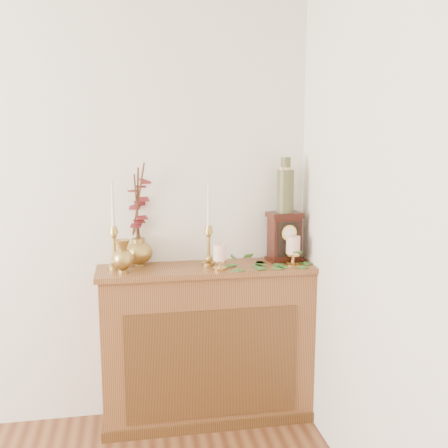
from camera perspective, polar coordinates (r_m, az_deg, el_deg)
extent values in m
cube|color=brown|center=(3.12, -1.75, -13.15)|extent=(1.20, 0.30, 0.90)
cube|color=#5A341A|center=(3.01, -1.30, -15.05)|extent=(0.96, 0.01, 0.63)
cube|color=brown|center=(2.97, -1.79, -4.87)|extent=(1.24, 0.34, 0.03)
cube|color=#5A341A|center=(3.31, -1.71, -19.86)|extent=(1.23, 0.33, 0.06)
cylinder|color=#A38A41|center=(2.97, -11.79, -4.59)|extent=(0.08, 0.08, 0.02)
sphere|color=#A38A41|center=(2.97, -11.81, -4.01)|extent=(0.05, 0.05, 0.05)
cylinder|color=#A38A41|center=(2.95, -11.86, -2.66)|extent=(0.02, 0.02, 0.14)
sphere|color=#A38A41|center=(2.93, -11.91, -1.19)|extent=(0.04, 0.04, 0.04)
cone|color=#A38A41|center=(2.93, -11.93, -0.60)|extent=(0.05, 0.05, 0.04)
cone|color=silver|center=(2.91, -12.03, 2.19)|extent=(0.02, 0.02, 0.26)
cylinder|color=#A38A41|center=(2.98, -1.67, -4.36)|extent=(0.08, 0.08, 0.02)
sphere|color=#A38A41|center=(2.97, -1.68, -3.81)|extent=(0.04, 0.04, 0.04)
cylinder|color=#A38A41|center=(2.96, -1.68, -2.51)|extent=(0.02, 0.02, 0.14)
sphere|color=#A38A41|center=(2.94, -1.69, -1.11)|extent=(0.04, 0.04, 0.04)
cone|color=#A38A41|center=(2.94, -1.69, -0.55)|extent=(0.05, 0.05, 0.04)
cone|color=silver|center=(2.91, -1.71, 2.11)|extent=(0.02, 0.02, 0.25)
cylinder|color=#A38A41|center=(2.87, -10.91, -5.07)|extent=(0.06, 0.06, 0.02)
sphere|color=#A38A41|center=(2.85, -10.96, -3.77)|extent=(0.11, 0.11, 0.11)
cone|color=#A38A41|center=(2.84, -11.01, -2.26)|extent=(0.08, 0.08, 0.06)
cylinder|color=#A38A41|center=(3.03, -9.25, -4.33)|extent=(0.07, 0.07, 0.01)
ellipsoid|color=#A38A41|center=(3.01, -9.29, -3.08)|extent=(0.16, 0.16, 0.14)
cylinder|color=#A38A41|center=(3.00, -9.32, -1.82)|extent=(0.08, 0.08, 0.03)
cylinder|color=#472819|center=(2.98, -9.47, 1.84)|extent=(0.03, 0.10, 0.38)
cylinder|color=#472819|center=(2.97, -9.39, 2.17)|extent=(0.03, 0.08, 0.41)
cylinder|color=#472819|center=(2.97, -9.33, 2.49)|extent=(0.08, 0.13, 0.43)
cylinder|color=#B78C40|center=(2.89, -0.48, -4.87)|extent=(0.08, 0.08, 0.01)
cylinder|color=#B78C40|center=(2.88, -0.48, -4.42)|extent=(0.02, 0.02, 0.03)
cylinder|color=#B78C40|center=(2.88, -0.48, -4.04)|extent=(0.07, 0.07, 0.01)
cylinder|color=#FFEBC7|center=(2.87, -0.48, -3.12)|extent=(0.07, 0.07, 0.09)
cylinder|color=#472819|center=(2.86, -0.49, -2.19)|extent=(0.00, 0.00, 0.01)
cylinder|color=#B78C40|center=(3.04, 7.48, -4.19)|extent=(0.09, 0.09, 0.02)
cylinder|color=#B78C40|center=(3.03, 7.50, -3.70)|extent=(0.02, 0.02, 0.04)
cylinder|color=#B78C40|center=(3.03, 7.51, -3.28)|extent=(0.08, 0.08, 0.01)
cylinder|color=#FFEBC7|center=(3.02, 7.53, -2.27)|extent=(0.08, 0.08, 0.10)
cylinder|color=#472819|center=(3.00, 7.55, -1.25)|extent=(0.00, 0.00, 0.01)
cube|color=#325F24|center=(2.96, 0.85, -4.57)|extent=(0.06, 0.07, 0.00)
cube|color=#325F24|center=(2.88, 1.58, -4.98)|extent=(0.07, 0.07, 0.00)
cube|color=#325F24|center=(2.95, 0.74, -4.58)|extent=(0.06, 0.07, 0.00)
cube|color=#325F24|center=(2.87, 1.89, -5.03)|extent=(0.07, 0.06, 0.00)
cube|color=#325F24|center=(3.02, 1.99, -4.26)|extent=(0.07, 0.07, 0.00)
cube|color=#325F24|center=(3.02, 9.25, -4.41)|extent=(0.07, 0.07, 0.00)
cube|color=#325F24|center=(3.05, 6.00, -4.17)|extent=(0.05, 0.06, 0.00)
cube|color=#325F24|center=(2.95, 3.98, -4.62)|extent=(0.07, 0.07, 0.00)
cube|color=#325F24|center=(2.99, 0.63, -4.40)|extent=(0.06, 0.05, 0.00)
cube|color=#325F24|center=(2.95, -0.20, -4.60)|extent=(0.07, 0.07, 0.00)
cube|color=#325F24|center=(2.94, 2.08, -4.65)|extent=(0.07, 0.07, 0.00)
cube|color=#325F24|center=(3.03, 5.65, -4.26)|extent=(0.07, 0.06, 0.00)
cube|color=#325F24|center=(2.91, 4.74, -4.83)|extent=(0.07, 0.07, 0.00)
cube|color=#325F24|center=(2.93, 1.06, -3.67)|extent=(0.03, 0.05, 0.03)
cube|color=#325F24|center=(2.87, 2.66, -3.48)|extent=(0.04, 0.05, 0.03)
cube|color=#325F24|center=(3.00, 7.94, -3.19)|extent=(0.05, 0.04, 0.03)
cube|color=black|center=(3.11, 6.54, -3.82)|extent=(0.21, 0.16, 0.02)
cube|color=black|center=(3.08, 6.58, -1.56)|extent=(0.19, 0.14, 0.25)
cube|color=black|center=(3.06, 6.63, 1.01)|extent=(0.21, 0.16, 0.03)
cube|color=black|center=(3.03, 7.03, -1.67)|extent=(0.13, 0.02, 0.20)
cylinder|color=gold|center=(3.02, 7.08, -0.98)|extent=(0.09, 0.02, 0.09)
cylinder|color=silver|center=(3.02, 7.08, -0.98)|extent=(0.07, 0.01, 0.07)
sphere|color=gold|center=(3.05, 6.98, -2.91)|extent=(0.03, 0.03, 0.03)
cylinder|color=#183025|center=(3.04, 6.68, 3.57)|extent=(0.10, 0.10, 0.25)
cylinder|color=#183025|center=(3.03, 6.74, 6.47)|extent=(0.06, 0.06, 0.08)
cylinder|color=#DCB77F|center=(3.03, 6.73, 5.98)|extent=(0.07, 0.07, 0.02)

